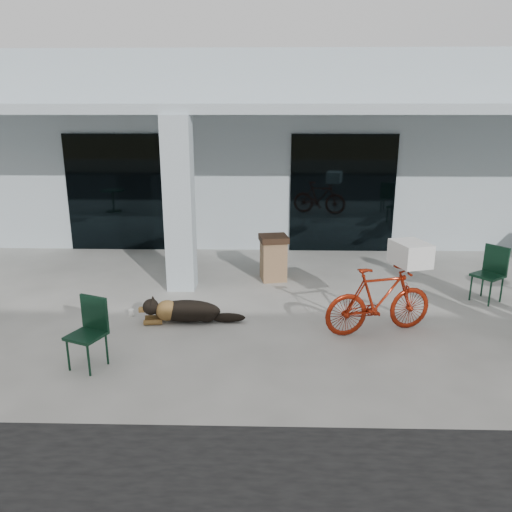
{
  "coord_description": "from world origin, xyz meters",
  "views": [
    {
      "loc": [
        0.1,
        -6.5,
        3.16
      ],
      "look_at": [
        -0.09,
        0.98,
        1.0
      ],
      "focal_mm": 35.0,
      "sensor_mm": 36.0,
      "label": 1
    }
  ],
  "objects_px": {
    "cafe_chair_far_b": "(488,275)",
    "trash_receptacle": "(273,258)",
    "bicycle": "(379,300)",
    "cafe_chair_near": "(86,335)",
    "dog": "(187,310)"
  },
  "relations": [
    {
      "from": "cafe_chair_far_b",
      "to": "trash_receptacle",
      "type": "height_order",
      "value": "cafe_chair_far_b"
    },
    {
      "from": "dog",
      "to": "cafe_chair_far_b",
      "type": "height_order",
      "value": "cafe_chair_far_b"
    },
    {
      "from": "trash_receptacle",
      "to": "dog",
      "type": "bearing_deg",
      "value": -122.95
    },
    {
      "from": "trash_receptacle",
      "to": "cafe_chair_near",
      "type": "bearing_deg",
      "value": -123.88
    },
    {
      "from": "dog",
      "to": "cafe_chair_far_b",
      "type": "xyz_separation_m",
      "value": [
        5.03,
        1.02,
        0.28
      ]
    },
    {
      "from": "dog",
      "to": "trash_receptacle",
      "type": "xyz_separation_m",
      "value": [
        1.36,
        2.1,
        0.24
      ]
    },
    {
      "from": "cafe_chair_near",
      "to": "cafe_chair_far_b",
      "type": "height_order",
      "value": "cafe_chair_far_b"
    },
    {
      "from": "bicycle",
      "to": "cafe_chair_far_b",
      "type": "height_order",
      "value": "bicycle"
    },
    {
      "from": "bicycle",
      "to": "dog",
      "type": "distance_m",
      "value": 2.93
    },
    {
      "from": "cafe_chair_near",
      "to": "trash_receptacle",
      "type": "bearing_deg",
      "value": 78.83
    },
    {
      "from": "bicycle",
      "to": "cafe_chair_near",
      "type": "distance_m",
      "value": 4.11
    },
    {
      "from": "cafe_chair_near",
      "to": "trash_receptacle",
      "type": "height_order",
      "value": "cafe_chair_near"
    },
    {
      "from": "dog",
      "to": "trash_receptacle",
      "type": "bearing_deg",
      "value": 50.36
    },
    {
      "from": "trash_receptacle",
      "to": "bicycle",
      "type": "bearing_deg",
      "value": -57.41
    },
    {
      "from": "bicycle",
      "to": "cafe_chair_near",
      "type": "height_order",
      "value": "bicycle"
    }
  ]
}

